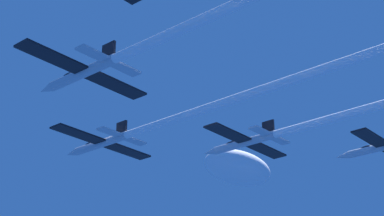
% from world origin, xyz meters
% --- Properties ---
extents(jet_lead, '(15.44, 47.33, 2.56)m').
position_xyz_m(jet_lead, '(0.62, -13.56, -0.17)').
color(jet_lead, '#B2BAC6').
extents(jet_left_wing, '(15.44, 57.99, 2.56)m').
position_xyz_m(jet_left_wing, '(-13.66, -31.56, 0.14)').
color(jet_left_wing, '#B2BAC6').
extents(jet_right_wing, '(15.44, 57.96, 2.56)m').
position_xyz_m(jet_right_wing, '(13.25, -31.98, 0.24)').
color(jet_right_wing, '#B2BAC6').
extents(cloud_puffy, '(19.16, 10.54, 6.71)m').
position_xyz_m(cloud_puffy, '(54.76, 17.32, 13.68)').
color(cloud_puffy, white).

